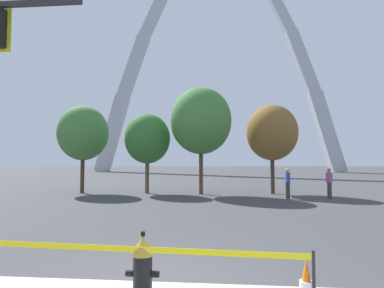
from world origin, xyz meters
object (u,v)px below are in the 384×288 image
monument_arch (216,69)px  pedestrian_walking_left (288,183)px  fire_hydrant (143,270)px  pedestrian_standing_center (329,183)px

monument_arch → pedestrian_walking_left: size_ratio=28.55×
monument_arch → pedestrian_walking_left: (4.29, -41.33, -18.22)m
fire_hydrant → monument_arch: bearing=89.7°
pedestrian_walking_left → pedestrian_standing_center: 2.26m
fire_hydrant → pedestrian_standing_center: 14.65m
monument_arch → pedestrian_standing_center: monument_arch is taller
fire_hydrant → monument_arch: monument_arch is taller
fire_hydrant → pedestrian_standing_center: size_ratio=0.62×
fire_hydrant → monument_arch: size_ratio=0.02×
pedestrian_standing_center → fire_hydrant: bearing=-117.4°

